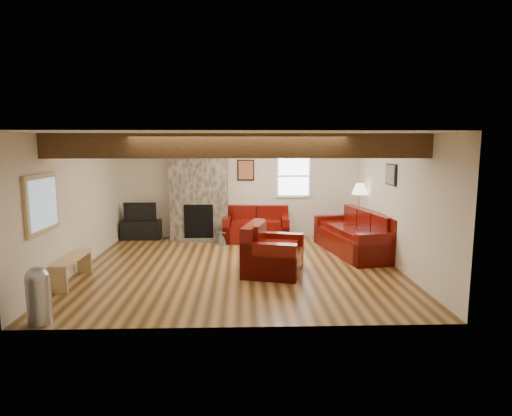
{
  "coord_description": "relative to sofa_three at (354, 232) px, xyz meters",
  "views": [
    {
      "loc": [
        0.06,
        -7.97,
        2.33
      ],
      "look_at": [
        0.33,
        0.4,
        1.08
      ],
      "focal_mm": 30.0,
      "sensor_mm": 36.0,
      "label": 1
    }
  ],
  "objects": [
    {
      "name": "artwork_right",
      "position": [
        0.48,
        -0.7,
        1.3
      ],
      "size": [
        0.06,
        0.55,
        0.42
      ],
      "primitive_type": null,
      "color": "black",
      "rests_on": "room"
    },
    {
      "name": "sofa_three",
      "position": [
        0.0,
        0.0,
        0.0
      ],
      "size": [
        1.41,
        2.47,
        0.9
      ],
      "primitive_type": null,
      "rotation": [
        0.0,
        0.0,
        -1.38
      ],
      "color": "#400704",
      "rests_on": "floor"
    },
    {
      "name": "coal_bucket",
      "position": [
        -2.88,
        0.96,
        -0.3
      ],
      "size": [
        0.33,
        0.33,
        0.31
      ],
      "primitive_type": null,
      "color": "slate",
      "rests_on": "floor"
    },
    {
      "name": "pedal_bin",
      "position": [
        -5.08,
        -3.55,
        -0.06
      ],
      "size": [
        0.31,
        0.31,
        0.77
      ],
      "primitive_type": null,
      "rotation": [
        0.0,
        0.0,
        0.01
      ],
      "color": "#A8A7AD",
      "rests_on": "floor"
    },
    {
      "name": "loveseat",
      "position": [
        -2.08,
        1.23,
        -0.03
      ],
      "size": [
        1.62,
        0.99,
        0.83
      ],
      "primitive_type": null,
      "rotation": [
        0.0,
        0.0,
        -0.06
      ],
      "color": "#400704",
      "rests_on": "floor"
    },
    {
      "name": "chimney_breast",
      "position": [
        -3.48,
        1.49,
        0.77
      ],
      "size": [
        1.4,
        0.67,
        2.5
      ],
      "color": "#3B362D",
      "rests_on": "floor"
    },
    {
      "name": "floor_lamp",
      "position": [
        0.32,
        0.86,
        0.78
      ],
      "size": [
        0.37,
        0.37,
        1.44
      ],
      "color": "tan",
      "rests_on": "floor"
    },
    {
      "name": "ceiling_dome",
      "position": [
        -1.58,
        -0.1,
        1.99
      ],
      "size": [
        0.4,
        0.4,
        0.18
      ],
      "primitive_type": null,
      "color": "white",
      "rests_on": "room"
    },
    {
      "name": "oak_beam",
      "position": [
        -2.48,
        -2.25,
        1.86
      ],
      "size": [
        6.0,
        0.36,
        0.38
      ],
      "primitive_type": "cube",
      "color": "#311B0E",
      "rests_on": "room"
    },
    {
      "name": "coffee_table",
      "position": [
        -1.98,
        -1.06,
        -0.25
      ],
      "size": [
        0.82,
        0.82,
        0.43
      ],
      "color": "#442915",
      "rests_on": "floor"
    },
    {
      "name": "pine_bench",
      "position": [
        -5.31,
        -1.86,
        -0.23
      ],
      "size": [
        0.28,
        1.19,
        0.45
      ],
      "primitive_type": null,
      "color": "tan",
      "rests_on": "floor"
    },
    {
      "name": "tv_cabinet",
      "position": [
        -4.93,
        1.53,
        -0.21
      ],
      "size": [
        0.95,
        0.38,
        0.47
      ],
      "primitive_type": "cube",
      "color": "black",
      "rests_on": "floor"
    },
    {
      "name": "back_window",
      "position": [
        -1.13,
        1.71,
        1.1
      ],
      "size": [
        0.9,
        0.08,
        1.1
      ],
      "primitive_type": null,
      "color": "silver",
      "rests_on": "room"
    },
    {
      "name": "hatch_window",
      "position": [
        -5.44,
        -2.5,
        1.0
      ],
      "size": [
        0.08,
        1.0,
        0.9
      ],
      "primitive_type": null,
      "color": "tan",
      "rests_on": "room"
    },
    {
      "name": "armchair_red",
      "position": [
        -1.86,
        -1.41,
        0.0
      ],
      "size": [
        1.23,
        1.33,
        0.9
      ],
      "primitive_type": null,
      "rotation": [
        0.0,
        0.0,
        1.31
      ],
      "color": "#400704",
      "rests_on": "floor"
    },
    {
      "name": "room",
      "position": [
        -2.48,
        -1.0,
        0.8
      ],
      "size": [
        8.0,
        8.0,
        8.0
      ],
      "color": "#4E3114",
      "rests_on": "ground"
    },
    {
      "name": "television",
      "position": [
        -4.93,
        1.53,
        0.25
      ],
      "size": [
        0.79,
        0.1,
        0.45
      ],
      "primitive_type": "imported",
      "color": "black",
      "rests_on": "tv_cabinet"
    },
    {
      "name": "artwork_back",
      "position": [
        -2.33,
        1.71,
        1.25
      ],
      "size": [
        0.42,
        0.06,
        0.52
      ],
      "primitive_type": null,
      "color": "black",
      "rests_on": "room"
    }
  ]
}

